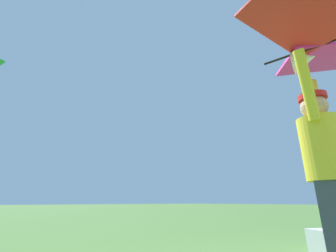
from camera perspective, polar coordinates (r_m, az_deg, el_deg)
kite_flyer_person at (r=2.43m, az=34.44°, el=-8.31°), size 0.81×0.40×1.92m
held_stunt_kite at (r=2.84m, az=31.73°, el=16.83°), size 1.96×1.20×0.42m
cooler_box at (r=4.08m, az=35.12°, el=-22.19°), size 0.57×0.51×0.30m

